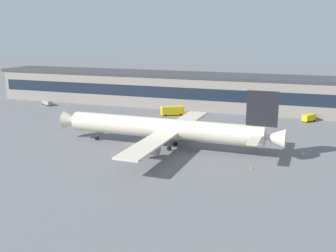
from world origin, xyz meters
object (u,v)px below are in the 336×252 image
(airliner, at_px, (166,129))
(belt_loader, at_px, (47,103))
(baggage_tug, at_px, (193,115))
(fuel_truck, at_px, (172,110))
(traffic_cone_0, at_px, (120,155))
(traffic_cone_1, at_px, (251,167))
(crew_van, at_px, (309,117))

(airliner, distance_m, belt_loader, 81.72)
(airliner, xyz_separation_m, baggage_tug, (-4.05, 39.31, -4.13))
(belt_loader, bearing_deg, airliner, -31.94)
(baggage_tug, bearing_deg, fuel_truck, 167.66)
(baggage_tug, relative_size, traffic_cone_0, 5.77)
(baggage_tug, xyz_separation_m, traffic_cone_1, (28.37, -48.95, -0.73))
(fuel_truck, bearing_deg, traffic_cone_0, -85.01)
(traffic_cone_0, bearing_deg, crew_van, 53.27)
(traffic_cone_0, xyz_separation_m, traffic_cone_1, (32.44, 1.86, -0.00))
(traffic_cone_1, bearing_deg, crew_van, 78.81)
(baggage_tug, xyz_separation_m, belt_loader, (-65.21, 3.87, 0.07))
(crew_van, distance_m, traffic_cone_1, 57.73)
(airliner, relative_size, crew_van, 11.34)
(traffic_cone_1, bearing_deg, baggage_tug, 120.09)
(traffic_cone_0, bearing_deg, fuel_truck, 94.99)
(crew_van, height_order, traffic_cone_0, crew_van)
(airliner, xyz_separation_m, traffic_cone_1, (24.31, -9.64, -4.86))
(airliner, relative_size, fuel_truck, 7.35)
(crew_van, bearing_deg, traffic_cone_0, -126.73)
(fuel_truck, height_order, traffic_cone_1, fuel_truck)
(crew_van, height_order, fuel_truck, fuel_truck)
(airliner, bearing_deg, crew_van, 52.91)
(traffic_cone_0, bearing_deg, belt_loader, 138.19)
(fuel_truck, relative_size, baggage_tug, 2.08)
(crew_van, distance_m, traffic_cone_0, 72.98)
(airliner, height_order, belt_loader, airliner)
(crew_van, bearing_deg, airliner, -127.09)
(traffic_cone_0, relative_size, traffic_cone_1, 1.01)
(fuel_truck, xyz_separation_m, belt_loader, (-56.53, 1.97, -0.73))
(crew_van, distance_m, baggage_tug, 40.31)
(crew_van, xyz_separation_m, baggage_tug, (-39.57, -7.68, -0.37))
(belt_loader, bearing_deg, traffic_cone_0, -41.81)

